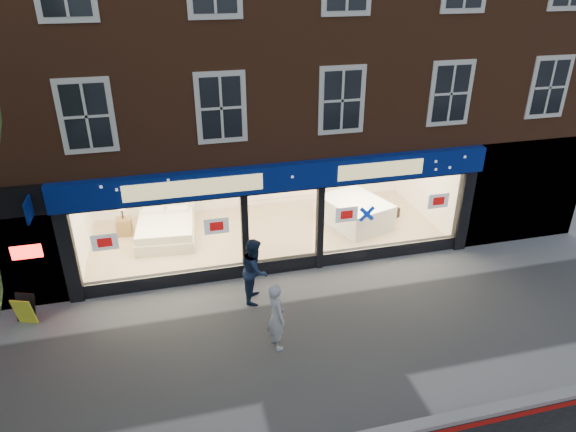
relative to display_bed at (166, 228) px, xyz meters
name	(u,v)px	position (x,y,z in m)	size (l,w,h in m)	color
ground	(314,340)	(3.12, -5.70, -0.44)	(120.00, 120.00, 0.00)	gray
showroom_floor	(267,234)	(3.12, -0.45, -0.39)	(11.00, 4.50, 0.10)	tan
building	(250,8)	(3.11, 1.23, 6.23)	(19.00, 8.26, 10.30)	brown
display_bed	(166,228)	(0.00, 0.00, 0.00)	(1.96, 2.31, 1.22)	white
bedside_table	(124,226)	(-1.28, 0.56, -0.07)	(0.45, 0.45, 0.55)	brown
mattress_stack	(355,212)	(6.07, -0.54, 0.07)	(2.24, 2.52, 0.83)	white
sofa	(375,213)	(6.82, -0.42, -0.10)	(1.68, 0.66, 0.49)	black
a_board	(25,310)	(-3.45, -3.39, -0.06)	(0.50, 0.32, 0.76)	gold
pedestrian_grey	(276,316)	(2.22, -5.68, 0.38)	(0.60, 0.40, 1.65)	#AEB0B6
pedestrian_blue	(255,270)	(2.12, -3.75, 0.43)	(0.85, 0.66, 1.74)	#172541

